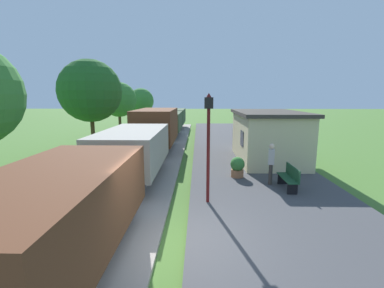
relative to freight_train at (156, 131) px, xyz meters
The scene contains 15 objects.
ground_plane 12.41m from the freight_train, 78.77° to the right, with size 160.00×160.00×0.00m, color #47702D.
platform_slab 13.39m from the freight_train, 65.14° to the right, with size 6.00×60.00×0.25m, color #424244.
track_ballast 12.17m from the freight_train, 90.00° to the right, with size 3.80×60.00×0.12m, color #9E9389.
rail_near 12.17m from the freight_train, 86.59° to the right, with size 0.07×60.00×0.14m, color slate.
rail_far 12.17m from the freight_train, 93.41° to the right, with size 0.07×60.00×0.14m, color slate.
freight_train is the anchor object (origin of this frame).
station_hut 7.55m from the freight_train, 25.69° to the right, with size 3.50×5.80×2.78m.
bench_near_hut 10.40m from the freight_train, 51.41° to the right, with size 0.42×1.50×0.91m.
bench_down_platform 6.70m from the freight_train, 13.70° to the left, with size 0.42×1.50×0.91m.
person_waiting 9.57m from the freight_train, 51.96° to the right, with size 0.33×0.43×1.71m.
potted_planter 8.09m from the freight_train, 54.61° to the right, with size 0.64×0.64×0.92m.
lamp_post_near 10.14m from the freight_train, 71.24° to the right, with size 0.28×0.28×3.70m.
tree_trackside_far 5.43m from the freight_train, behind, with size 4.33×4.33×6.39m.
tree_field_left 9.99m from the freight_train, 120.83° to the left, with size 3.44×3.44×5.27m.
tree_field_distant 17.37m from the freight_train, 105.32° to the left, with size 3.27×3.27×4.92m.
Camera 1 is at (0.50, -6.15, 3.83)m, focal length 24.94 mm.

